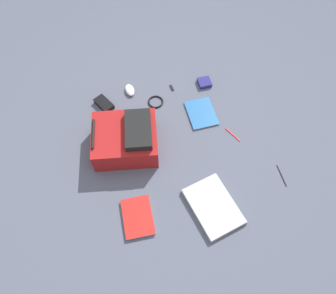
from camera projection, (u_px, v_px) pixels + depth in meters
The scene contains 12 objects.
ground_plane at pixel (170, 151), 2.16m from camera, with size 3.94×3.94×0.00m, color #4C5160.
backpack at pixel (126, 139), 2.10m from camera, with size 0.49×0.45×0.22m.
laptop at pixel (213, 206), 1.96m from camera, with size 0.26×0.36×0.03m.
book_blue at pixel (138, 217), 1.94m from camera, with size 0.22×0.27×0.02m.
book_manual at pixel (201, 113), 2.30m from camera, with size 0.22×0.26×0.01m.
computer_mouse at pixel (130, 90), 2.38m from camera, with size 0.06×0.11×0.03m, color silver.
cable_coil at pixel (156, 102), 2.34m from camera, with size 0.11×0.11×0.01m, color black.
power_brick at pixel (104, 104), 2.32m from camera, with size 0.08×0.14×0.04m, color black.
pen_black at pixel (233, 134), 2.21m from camera, with size 0.01×0.01×0.13m, color red.
pen_blue at pixel (282, 175), 2.07m from camera, with size 0.01×0.01×0.15m, color black.
earbud_pouch at pixel (204, 82), 2.42m from camera, with size 0.09×0.09×0.03m, color navy.
usb_stick at pixel (172, 88), 2.41m from camera, with size 0.02×0.05×0.01m, color black.
Camera 1 is at (-0.44, -0.94, 1.90)m, focal length 36.11 mm.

